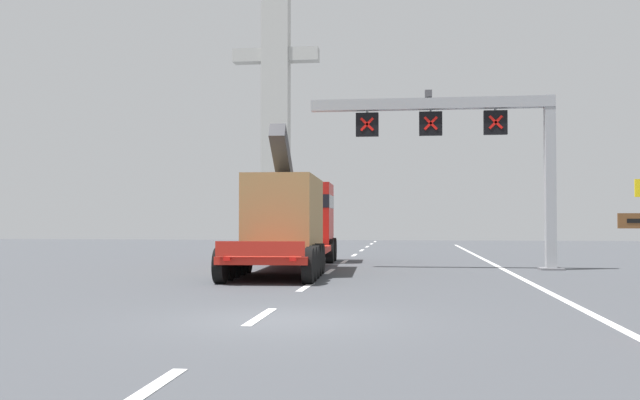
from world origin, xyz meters
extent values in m
plane|color=#424449|center=(0.00, 0.00, 0.00)|extent=(112.00, 112.00, 0.00)
cube|color=silver|center=(-0.48, -6.00, 0.01)|extent=(0.20, 2.60, 0.01)
cube|color=silver|center=(-0.48, 0.38, 0.01)|extent=(0.20, 2.60, 0.01)
cube|color=silver|center=(-0.48, 6.75, 0.01)|extent=(0.20, 2.60, 0.01)
cube|color=silver|center=(-0.48, 13.13, 0.01)|extent=(0.20, 2.60, 0.01)
cube|color=silver|center=(-0.48, 19.51, 0.01)|extent=(0.20, 2.60, 0.01)
cube|color=silver|center=(-0.48, 25.88, 0.01)|extent=(0.20, 2.60, 0.01)
cube|color=silver|center=(-0.48, 32.26, 0.01)|extent=(0.20, 2.60, 0.01)
cube|color=silver|center=(-0.48, 38.63, 0.01)|extent=(0.20, 2.60, 0.01)
cube|color=silver|center=(-0.48, 45.01, 0.01)|extent=(0.20, 2.60, 0.01)
cube|color=silver|center=(-0.48, 51.39, 0.01)|extent=(0.20, 2.60, 0.01)
cube|color=silver|center=(6.20, 12.00, 0.01)|extent=(0.20, 63.00, 0.01)
cube|color=#9EA0A5|center=(8.02, 15.15, 3.43)|extent=(0.40, 0.40, 6.86)
cube|color=slate|center=(8.02, 15.15, 0.04)|extent=(0.90, 0.90, 0.08)
cube|color=#9EA0A5|center=(3.38, 15.15, 6.61)|extent=(9.66, 0.44, 0.44)
cube|color=#4C4C51|center=(3.30, 15.15, 7.01)|extent=(0.28, 0.40, 0.28)
cube|color=black|center=(5.93, 15.15, 5.82)|extent=(0.91, 0.24, 0.96)
cube|color=#9EA0A5|center=(5.93, 15.15, 6.34)|extent=(0.08, 0.08, 0.16)
cube|color=red|center=(5.93, 15.02, 5.82)|extent=(0.56, 0.02, 0.56)
cube|color=red|center=(5.93, 15.02, 5.82)|extent=(0.56, 0.02, 0.56)
cube|color=black|center=(3.38, 15.15, 5.82)|extent=(0.91, 0.24, 0.96)
cube|color=#9EA0A5|center=(3.38, 15.15, 6.34)|extent=(0.08, 0.08, 0.16)
cube|color=red|center=(3.38, 15.02, 5.82)|extent=(0.56, 0.02, 0.56)
cube|color=red|center=(3.38, 15.02, 5.82)|extent=(0.56, 0.02, 0.56)
cube|color=black|center=(0.84, 15.15, 5.82)|extent=(0.91, 0.24, 0.96)
cube|color=#9EA0A5|center=(0.84, 15.15, 6.34)|extent=(0.08, 0.08, 0.16)
cube|color=red|center=(0.84, 15.02, 5.82)|extent=(0.56, 0.02, 0.56)
cube|color=red|center=(0.84, 15.02, 5.82)|extent=(0.56, 0.02, 0.56)
cube|color=red|center=(-2.08, 12.22, 0.73)|extent=(3.21, 10.50, 0.24)
cube|color=red|center=(-1.87, 6.94, 1.10)|extent=(2.66, 0.19, 0.44)
cylinder|color=black|center=(-3.25, 7.67, 0.55)|extent=(0.36, 1.11, 1.10)
cylinder|color=black|center=(-0.55, 7.78, 0.55)|extent=(0.36, 1.11, 1.10)
cylinder|color=black|center=(-3.29, 8.72, 0.55)|extent=(0.36, 1.11, 1.10)
cylinder|color=black|center=(-0.59, 8.83, 0.55)|extent=(0.36, 1.11, 1.10)
cylinder|color=black|center=(-3.33, 9.77, 0.55)|extent=(0.36, 1.11, 1.10)
cylinder|color=black|center=(-0.63, 9.88, 0.55)|extent=(0.36, 1.11, 1.10)
cylinder|color=black|center=(-3.37, 10.82, 0.55)|extent=(0.36, 1.11, 1.10)
cylinder|color=black|center=(-0.68, 10.92, 0.55)|extent=(0.36, 1.11, 1.10)
cylinder|color=black|center=(-3.41, 11.87, 0.55)|extent=(0.36, 1.11, 1.10)
cylinder|color=black|center=(-0.72, 11.97, 0.55)|extent=(0.36, 1.11, 1.10)
cube|color=red|center=(-2.36, 19.31, 2.10)|extent=(2.70, 3.30, 3.10)
cube|color=black|center=(-2.36, 19.31, 2.80)|extent=(2.73, 3.32, 0.60)
cylinder|color=black|center=(-3.68, 20.14, 0.55)|extent=(0.38, 1.11, 1.10)
cylinder|color=black|center=(-1.11, 20.24, 0.55)|extent=(0.38, 1.11, 1.10)
cylinder|color=black|center=(-3.60, 18.14, 0.55)|extent=(0.38, 1.11, 1.10)
cylinder|color=black|center=(-1.03, 18.25, 0.55)|extent=(0.38, 1.11, 1.10)
cube|color=#9E7A47|center=(-2.09, 12.62, 2.20)|extent=(2.60, 5.81, 2.70)
cube|color=#2D2D33|center=(-2.06, 11.76, 4.15)|extent=(0.68, 2.96, 2.29)
cube|color=red|center=(-2.85, 6.86, 0.80)|extent=(0.20, 0.07, 0.12)
cube|color=red|center=(-0.89, 6.94, 0.80)|extent=(0.20, 0.07, 0.12)
cube|color=#B7B7B2|center=(-11.14, 59.31, 15.46)|extent=(2.80, 2.00, 30.91)
cube|color=#B7B7B2|center=(-11.14, 59.31, 19.16)|extent=(9.00, 1.60, 1.40)
camera|label=1|loc=(2.44, -13.71, 1.93)|focal=40.10mm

